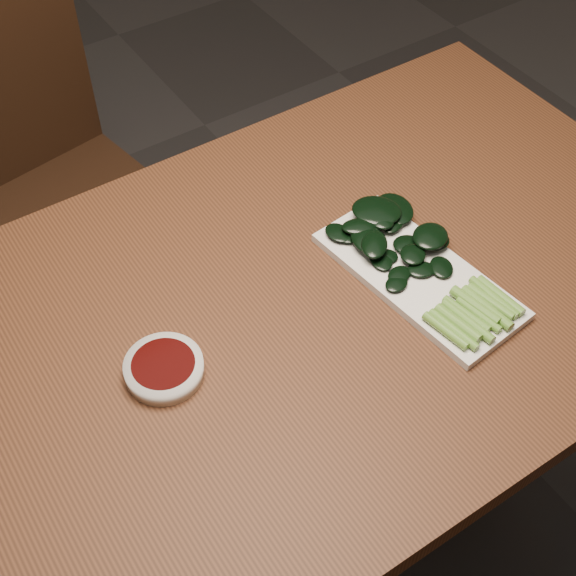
{
  "coord_description": "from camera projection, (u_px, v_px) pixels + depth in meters",
  "views": [
    {
      "loc": [
        -0.41,
        -0.64,
        1.67
      ],
      "look_at": [
        0.02,
        0.02,
        0.76
      ],
      "focal_mm": 50.0,
      "sensor_mm": 36.0,
      "label": 1
    }
  ],
  "objects": [
    {
      "name": "ground",
      "position": [
        285.0,
        526.0,
        1.76
      ],
      "size": [
        6.0,
        6.0,
        0.0
      ],
      "primitive_type": "plane",
      "color": "#2C2929",
      "rests_on": "ground"
    },
    {
      "name": "table",
      "position": [
        284.0,
        337.0,
        1.25
      ],
      "size": [
        1.4,
        0.8,
        0.75
      ],
      "color": "#4D2916",
      "rests_on": "ground"
    },
    {
      "name": "chair_far",
      "position": [
        45.0,
        186.0,
        1.76
      ],
      "size": [
        0.51,
        0.51,
        0.89
      ],
      "rotation": [
        0.0,
        0.0,
        0.17
      ],
      "color": "black",
      "rests_on": "ground"
    },
    {
      "name": "sauce_bowl",
      "position": [
        164.0,
        368.0,
        1.1
      ],
      "size": [
        0.11,
        0.11,
        0.03
      ],
      "color": "silver",
      "rests_on": "table"
    },
    {
      "name": "serving_plate",
      "position": [
        418.0,
        276.0,
        1.23
      ],
      "size": [
        0.18,
        0.35,
        0.01
      ],
      "rotation": [
        0.0,
        0.0,
        0.11
      ],
      "color": "silver",
      "rests_on": "table"
    },
    {
      "name": "gai_lan",
      "position": [
        412.0,
        253.0,
        1.23
      ],
      "size": [
        0.17,
        0.34,
        0.03
      ],
      "color": "#629433",
      "rests_on": "serving_plate"
    }
  ]
}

